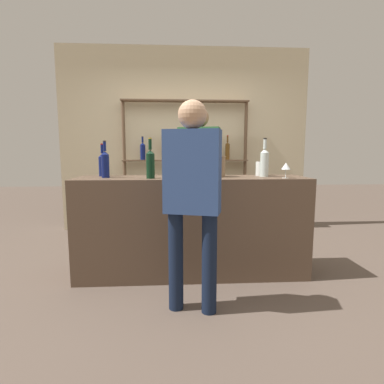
{
  "coord_description": "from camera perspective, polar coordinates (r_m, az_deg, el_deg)",
  "views": [
    {
      "loc": [
        -0.17,
        -2.9,
        1.21
      ],
      "look_at": [
        0.0,
        0.0,
        0.83
      ],
      "focal_mm": 28.0,
      "sensor_mm": 36.0,
      "label": 1
    }
  ],
  "objects": [
    {
      "name": "ground_plane",
      "position": [
        3.15,
        -0.0,
        -15.1
      ],
      "size": [
        16.0,
        16.0,
        0.0
      ],
      "primitive_type": "plane",
      "color": "brown"
    },
    {
      "name": "bar_counter",
      "position": [
        3.0,
        -0.0,
        -6.47
      ],
      "size": [
        2.23,
        0.55,
        0.97
      ],
      "primitive_type": "cube",
      "color": "brown",
      "rests_on": "ground_plane"
    },
    {
      "name": "back_wall",
      "position": [
        4.78,
        -1.35,
        9.81
      ],
      "size": [
        3.83,
        0.12,
        2.8
      ],
      "primitive_type": "cube",
      "color": "beige",
      "rests_on": "ground_plane"
    },
    {
      "name": "back_shelf",
      "position": [
        4.6,
        -1.38,
        8.52
      ],
      "size": [
        1.9,
        0.18,
        1.98
      ],
      "color": "brown",
      "rests_on": "ground_plane"
    },
    {
      "name": "counter_bottle_0",
      "position": [
        2.79,
        -7.93,
        5.48
      ],
      "size": [
        0.08,
        0.08,
        0.37
      ],
      "color": "black",
      "rests_on": "bar_counter"
    },
    {
      "name": "counter_bottle_1",
      "position": [
        3.16,
        -16.64,
        5.15
      ],
      "size": [
        0.08,
        0.08,
        0.33
      ],
      "color": "#0F1956",
      "rests_on": "bar_counter"
    },
    {
      "name": "counter_bottle_2",
      "position": [
        2.96,
        -16.2,
        5.24
      ],
      "size": [
        0.07,
        0.07,
        0.35
      ],
      "color": "#0F1956",
      "rests_on": "bar_counter"
    },
    {
      "name": "counter_bottle_3",
      "position": [
        3.06,
        13.63,
        5.61
      ],
      "size": [
        0.08,
        0.08,
        0.38
      ],
      "color": "silver",
      "rests_on": "bar_counter"
    },
    {
      "name": "wine_glass",
      "position": [
        2.93,
        17.46,
        4.66
      ],
      "size": [
        0.09,
        0.09,
        0.15
      ],
      "color": "silver",
      "rests_on": "bar_counter"
    },
    {
      "name": "ice_bucket",
      "position": [
        2.97,
        4.41,
        4.88
      ],
      "size": [
        0.21,
        0.21,
        0.2
      ],
      "color": "#846647",
      "rests_on": "bar_counter"
    },
    {
      "name": "cork_jar",
      "position": [
        3.18,
        13.05,
        4.34
      ],
      "size": [
        0.11,
        0.11,
        0.15
      ],
      "color": "silver",
      "rests_on": "bar_counter"
    },
    {
      "name": "customer_center",
      "position": [
        2.2,
        0.07,
        0.28
      ],
      "size": [
        0.44,
        0.28,
        1.58
      ],
      "rotation": [
        0.0,
        0.0,
        1.29
      ],
      "color": "#121C33",
      "rests_on": "ground_plane"
    },
    {
      "name": "server_behind_counter",
      "position": [
        3.61,
        1.36,
        4.36
      ],
      "size": [
        0.52,
        0.33,
        1.73
      ],
      "rotation": [
        0.0,
        0.0,
        -1.84
      ],
      "color": "black",
      "rests_on": "ground_plane"
    }
  ]
}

